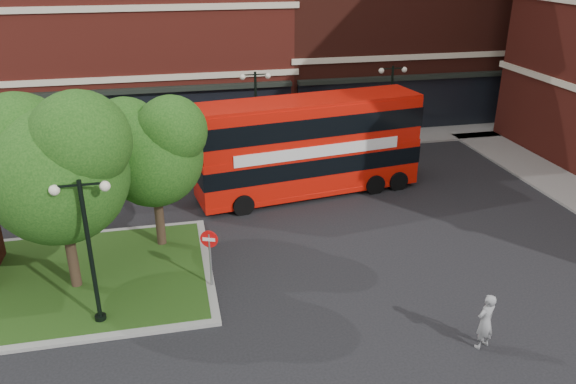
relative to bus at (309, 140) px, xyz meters
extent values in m
plane|color=black|center=(-3.66, -9.05, -2.73)|extent=(120.00, 120.00, 0.00)
cube|color=slate|center=(-3.66, 7.45, -2.67)|extent=(44.00, 3.00, 0.12)
cube|color=maroon|center=(-11.66, 14.95, 4.27)|extent=(26.00, 12.00, 14.00)
cube|color=gray|center=(-11.66, -6.05, -2.67)|extent=(12.60, 7.60, 0.12)
cube|color=#19380F|center=(-11.66, -6.05, -2.66)|extent=(12.00, 7.00, 0.15)
cylinder|color=#2D2116|center=(-10.16, -6.55, -0.77)|extent=(0.36, 0.36, 3.92)
sphere|color=#153F0F|center=(-10.16, -6.55, 1.61)|extent=(4.60, 4.60, 4.60)
sphere|color=#153F0F|center=(-11.31, -5.86, 2.52)|extent=(3.45, 3.45, 3.45)
sphere|color=#153F0F|center=(-9.24, -7.01, 2.87)|extent=(3.22, 3.22, 3.22)
cylinder|color=#2D2116|center=(-7.16, -4.05, -1.00)|extent=(0.36, 0.36, 3.47)
sphere|color=#153F0F|center=(-7.16, -4.05, 1.11)|extent=(3.80, 3.80, 3.80)
sphere|color=#153F0F|center=(-8.11, -3.48, 1.92)|extent=(2.85, 2.85, 2.85)
sphere|color=#153F0F|center=(-6.40, -4.43, 2.23)|extent=(2.66, 2.66, 2.66)
cylinder|color=black|center=(-9.16, -8.85, -0.23)|extent=(0.14, 0.14, 5.00)
cylinder|color=black|center=(-9.16, -8.85, -2.58)|extent=(0.36, 0.36, 0.30)
cube|color=black|center=(-9.16, -8.85, 2.12)|extent=(1.40, 0.06, 0.06)
sphere|color=#F2EACC|center=(-9.86, -8.85, 2.02)|extent=(0.32, 0.32, 0.32)
sphere|color=#F2EACC|center=(-8.46, -8.85, 2.02)|extent=(0.32, 0.32, 0.32)
cylinder|color=black|center=(-1.66, 5.45, -0.23)|extent=(0.14, 0.14, 5.00)
cylinder|color=black|center=(-1.66, 5.45, -2.58)|extent=(0.36, 0.36, 0.30)
cube|color=black|center=(-1.66, 5.45, 2.12)|extent=(1.40, 0.06, 0.06)
sphere|color=#F2EACC|center=(-2.36, 5.45, 2.02)|extent=(0.32, 0.32, 0.32)
sphere|color=#F2EACC|center=(-0.96, 5.45, 2.02)|extent=(0.32, 0.32, 0.32)
cylinder|color=black|center=(6.34, 5.45, -0.23)|extent=(0.14, 0.14, 5.00)
cylinder|color=black|center=(6.34, 5.45, -2.58)|extent=(0.36, 0.36, 0.30)
cube|color=black|center=(6.34, 5.45, 2.12)|extent=(1.40, 0.06, 0.06)
sphere|color=#F2EACC|center=(5.64, 5.45, 2.02)|extent=(0.32, 0.32, 0.32)
sphere|color=#F2EACC|center=(7.04, 5.45, 2.02)|extent=(0.32, 0.32, 0.32)
cube|color=red|center=(0.00, 0.00, -1.25)|extent=(11.16, 4.06, 2.08)
cube|color=red|center=(0.00, 0.00, 0.84)|extent=(11.05, 4.02, 2.08)
cube|color=black|center=(0.00, 0.00, 0.94)|extent=(11.16, 4.06, 0.94)
cube|color=silver|center=(0.19, -1.25, -0.15)|extent=(8.10, 1.24, 0.55)
imported|color=gray|center=(2.26, -12.55, -1.81)|extent=(0.78, 0.64, 1.84)
imported|color=#BABCC2|center=(-10.49, 6.95, -2.11)|extent=(3.79, 1.89, 1.24)
imported|color=silver|center=(-0.23, 6.95, -2.10)|extent=(3.94, 1.60, 1.27)
cylinder|color=slate|center=(-5.46, -7.55, -1.65)|extent=(0.08, 0.08, 2.16)
cylinder|color=red|center=(-5.46, -7.55, -0.77)|extent=(0.60, 0.29, 0.63)
cube|color=white|center=(-5.46, -7.55, -0.77)|extent=(0.42, 0.21, 0.12)
camera|label=1|loc=(-6.46, -24.77, 8.39)|focal=35.00mm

